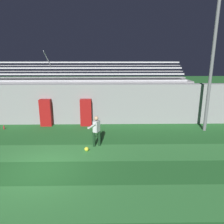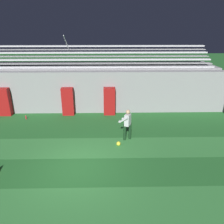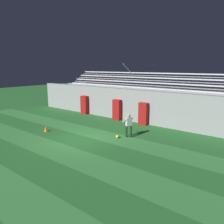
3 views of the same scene
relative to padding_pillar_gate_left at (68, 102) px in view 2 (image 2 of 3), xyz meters
The scene contains 11 objects.
ground_plane 6.17m from the padding_pillar_gate_left, 77.06° to the right, with size 80.00×80.00×0.00m, color #236028.
turf_stripe_mid 8.29m from the padding_pillar_gate_left, 80.45° to the right, with size 28.00×1.91×0.01m, color #337A38.
turf_stripe_far 4.61m from the padding_pillar_gate_left, 72.36° to the right, with size 28.00×1.91×0.01m, color #337A38.
back_wall 1.55m from the padding_pillar_gate_left, 21.91° to the left, with size 24.00×0.60×2.80m, color gray.
padding_pillar_gate_left is the anchor object (origin of this frame).
padding_pillar_gate_right 2.73m from the padding_pillar_gate_left, ahead, with size 0.76×0.44×1.85m, color maroon.
padding_pillar_far_left 4.15m from the padding_pillar_gate_left, behind, with size 0.76×0.44×1.85m, color maroon.
bleacher_stand 2.94m from the padding_pillar_gate_left, 61.74° to the left, with size 18.00×3.35×5.03m.
goalkeeper 5.04m from the padding_pillar_gate_left, 44.09° to the right, with size 0.70×0.72×1.67m.
soccer_ball 5.27m from the padding_pillar_gate_left, 52.81° to the right, with size 0.22×0.22×0.22m, color yellow.
water_bottle 2.83m from the padding_pillar_gate_left, 164.66° to the right, with size 0.07×0.07×0.24m, color red.
Camera 2 is at (1.26, -7.70, 5.59)m, focal length 35.00 mm.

